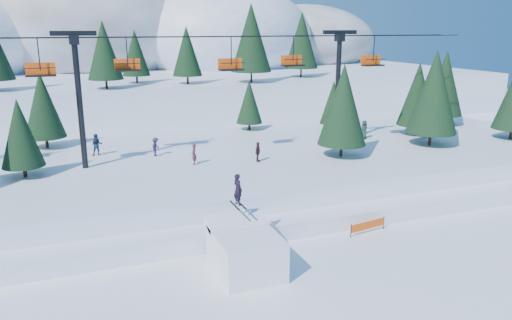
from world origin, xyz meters
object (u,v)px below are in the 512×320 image
object	(u,v)px
jump_kicker	(245,250)
chairlift	(209,74)
banner_near	(368,225)
banner_far	(393,211)

from	to	relation	value
jump_kicker	chairlift	bearing A→B (deg)	80.80
chairlift	banner_near	bearing A→B (deg)	-64.29
banner_near	banner_far	bearing A→B (deg)	27.20
jump_kicker	banner_near	distance (m)	9.46
banner_near	banner_far	xyz separation A→B (m)	(3.10, 1.59, 0.00)
chairlift	banner_near	distance (m)	17.64
jump_kicker	chairlift	distance (m)	17.97
banner_near	chairlift	bearing A→B (deg)	115.71
banner_far	chairlift	bearing A→B (deg)	128.61
chairlift	banner_far	bearing A→B (deg)	-51.39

